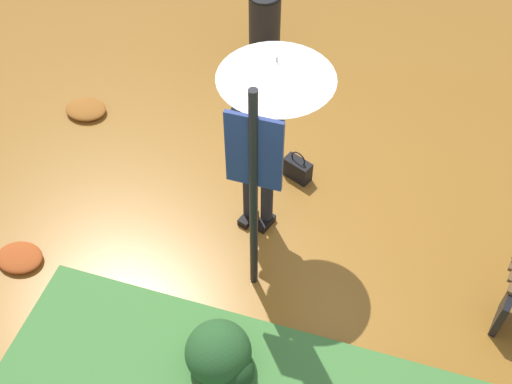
# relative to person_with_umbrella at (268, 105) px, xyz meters

# --- Properties ---
(ground_plane) EXTENTS (18.00, 18.00, 0.00)m
(ground_plane) POSITION_rel_person_with_umbrella_xyz_m (-0.06, -0.13, -1.55)
(ground_plane) COLOR #9E6623
(person_with_umbrella) EXTENTS (0.96, 0.96, 2.04)m
(person_with_umbrella) POSITION_rel_person_with_umbrella_xyz_m (0.00, 0.00, 0.00)
(person_with_umbrella) COLOR black
(person_with_umbrella) RESTS_ON ground_plane
(info_sign_post) EXTENTS (0.44, 0.07, 2.30)m
(info_sign_post) POSITION_rel_person_with_umbrella_xyz_m (0.09, -0.69, -0.11)
(info_sign_post) COLOR black
(info_sign_post) RESTS_ON ground_plane
(handbag) EXTENTS (0.33, 0.25, 0.37)m
(handbag) POSITION_rel_person_with_umbrella_xyz_m (0.15, 0.67, -1.42)
(handbag) COLOR black
(handbag) RESTS_ON ground_plane
(trash_bin) EXTENTS (0.42, 0.42, 0.83)m
(trash_bin) POSITION_rel_person_with_umbrella_xyz_m (-0.81, 2.67, -1.13)
(trash_bin) COLOR black
(trash_bin) RESTS_ON ground_plane
(shrub_cluster) EXTENTS (0.61, 0.55, 0.50)m
(shrub_cluster) POSITION_rel_person_with_umbrella_xyz_m (0.10, -1.62, -1.32)
(shrub_cluster) COLOR #285628
(shrub_cluster) RESTS_ON ground_plane
(leaf_pile_near_person) EXTENTS (0.45, 0.36, 0.10)m
(leaf_pile_near_person) POSITION_rel_person_with_umbrella_xyz_m (-2.11, -1.15, -1.50)
(leaf_pile_near_person) COLOR #B74C1E
(leaf_pile_near_person) RESTS_ON ground_plane
(leaf_pile_by_bench) EXTENTS (0.48, 0.39, 0.11)m
(leaf_pile_by_bench) POSITION_rel_person_with_umbrella_xyz_m (-2.48, 0.93, -1.50)
(leaf_pile_by_bench) COLOR #A86023
(leaf_pile_by_bench) RESTS_ON ground_plane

